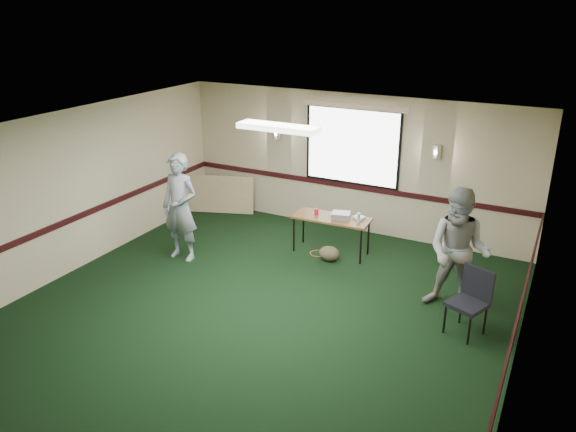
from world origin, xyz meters
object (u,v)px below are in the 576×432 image
at_px(folding_table, 331,220).
at_px(person_left, 180,207).
at_px(person_right, 459,252).
at_px(conference_chair, 472,296).
at_px(projector, 341,215).

height_order(folding_table, person_left, person_left).
distance_m(folding_table, person_right, 2.63).
relative_size(conference_chair, person_right, 0.50).
relative_size(folding_table, person_right, 0.75).
distance_m(conference_chair, person_right, 0.71).
xyz_separation_m(folding_table, person_right, (2.41, -1.01, 0.30)).
xyz_separation_m(person_left, person_right, (4.66, 0.39, -0.01)).
bearing_deg(folding_table, person_left, -150.58).
height_order(conference_chair, person_right, person_right).
bearing_deg(conference_chair, projector, 171.14).
distance_m(folding_table, person_left, 2.67).
distance_m(conference_chair, person_left, 5.00).
relative_size(folding_table, person_left, 0.74).
xyz_separation_m(folding_table, projector, (0.17, 0.03, 0.10)).
height_order(projector, person_right, person_right).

